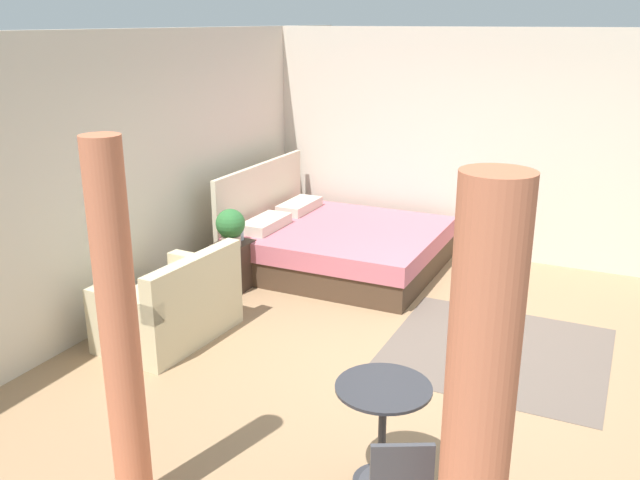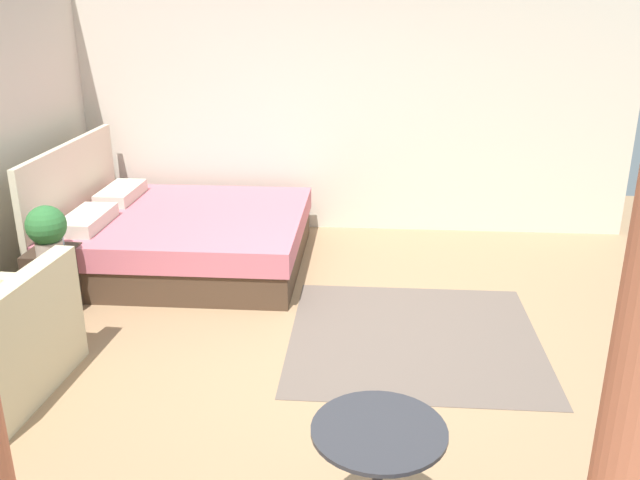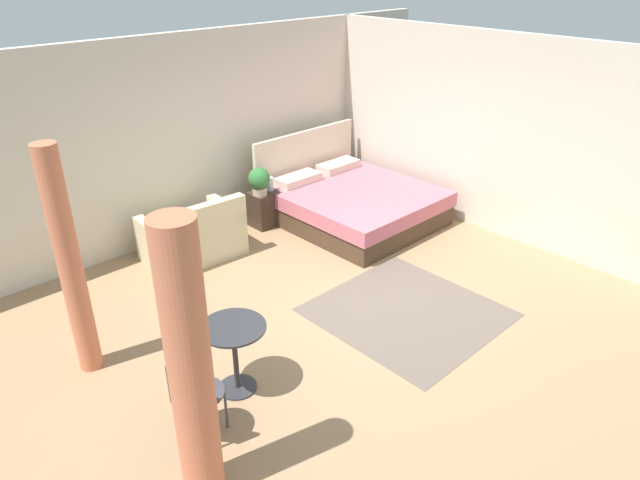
{
  "view_description": "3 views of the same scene",
  "coord_description": "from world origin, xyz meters",
  "px_view_note": "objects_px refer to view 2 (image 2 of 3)",
  "views": [
    {
      "loc": [
        -5.29,
        -1.51,
        2.83
      ],
      "look_at": [
        -0.24,
        0.89,
        1.01
      ],
      "focal_mm": 38.03,
      "sensor_mm": 36.0,
      "label": 1
    },
    {
      "loc": [
        -4.29,
        -0.22,
        2.47
      ],
      "look_at": [
        0.44,
        0.14,
        0.73
      ],
      "focal_mm": 37.72,
      "sensor_mm": 36.0,
      "label": 2
    },
    {
      "loc": [
        -4.16,
        -3.87,
        3.69
      ],
      "look_at": [
        -0.19,
        0.31,
        0.77
      ],
      "focal_mm": 32.37,
      "sensor_mm": 36.0,
      "label": 3
    }
  ],
  "objects_px": {
    "bed": "(180,236)",
    "vase": "(56,234)",
    "potted_plant": "(46,228)",
    "nightstand": "(55,280)",
    "balcony_table": "(378,469)"
  },
  "relations": [
    {
      "from": "bed",
      "to": "vase",
      "type": "xyz_separation_m",
      "value": [
        -0.95,
        0.76,
        0.34
      ]
    },
    {
      "from": "potted_plant",
      "to": "vase",
      "type": "xyz_separation_m",
      "value": [
        0.22,
        0.04,
        -0.12
      ]
    },
    {
      "from": "nightstand",
      "to": "balcony_table",
      "type": "relative_size",
      "value": 0.75
    },
    {
      "from": "bed",
      "to": "nightstand",
      "type": "height_order",
      "value": "bed"
    },
    {
      "from": "nightstand",
      "to": "vase",
      "type": "xyz_separation_m",
      "value": [
        0.12,
        -0.0,
        0.36
      ]
    },
    {
      "from": "bed",
      "to": "vase",
      "type": "relative_size",
      "value": 11.28
    },
    {
      "from": "nightstand",
      "to": "vase",
      "type": "relative_size",
      "value": 2.64
    },
    {
      "from": "potted_plant",
      "to": "balcony_table",
      "type": "distance_m",
      "value": 3.5
    },
    {
      "from": "potted_plant",
      "to": "vase",
      "type": "bearing_deg",
      "value": 10.64
    },
    {
      "from": "vase",
      "to": "balcony_table",
      "type": "bearing_deg",
      "value": -134.15
    },
    {
      "from": "nightstand",
      "to": "balcony_table",
      "type": "distance_m",
      "value": 3.6
    },
    {
      "from": "bed",
      "to": "balcony_table",
      "type": "bearing_deg",
      "value": -151.84
    },
    {
      "from": "balcony_table",
      "to": "vase",
      "type": "bearing_deg",
      "value": 45.85
    },
    {
      "from": "bed",
      "to": "potted_plant",
      "type": "height_order",
      "value": "bed"
    },
    {
      "from": "nightstand",
      "to": "potted_plant",
      "type": "height_order",
      "value": "potted_plant"
    }
  ]
}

